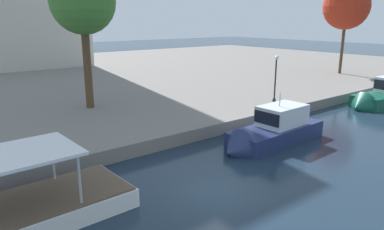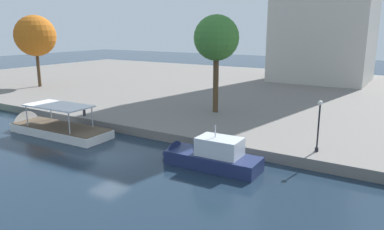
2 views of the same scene
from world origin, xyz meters
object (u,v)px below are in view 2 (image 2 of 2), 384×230
(tour_boat_1, at_px, (51,130))
(mooring_bollard_0, at_px, (84,111))
(motor_yacht_2, at_px, (206,158))
(lamp_post, at_px, (319,123))
(tree_0, at_px, (216,37))
(tree_1, at_px, (35,35))

(tour_boat_1, height_order, mooring_bollard_0, tour_boat_1)
(tour_boat_1, xyz_separation_m, mooring_bollard_0, (-0.06, 4.18, 0.97))
(motor_yacht_2, xyz_separation_m, lamp_post, (6.53, 5.07, 2.40))
(tree_0, xyz_separation_m, tree_1, (-32.31, 1.53, -0.09))
(lamp_post, xyz_separation_m, tree_0, (-12.79, 7.74, 5.80))
(lamp_post, bearing_deg, motor_yacht_2, -142.20)
(lamp_post, relative_size, tree_0, 0.37)
(tour_boat_1, relative_size, mooring_bollard_0, 13.21)
(mooring_bollard_0, distance_m, tree_1, 25.18)
(mooring_bollard_0, relative_size, tree_1, 0.08)
(mooring_bollard_0, bearing_deg, lamp_post, 2.79)
(motor_yacht_2, xyz_separation_m, mooring_bollard_0, (-16.89, 3.93, 0.70))
(tour_boat_1, distance_m, tree_0, 18.81)
(mooring_bollard_0, distance_m, lamp_post, 23.51)
(tree_1, bearing_deg, lamp_post, -11.62)
(tour_boat_1, height_order, motor_yacht_2, motor_yacht_2)
(lamp_post, bearing_deg, mooring_bollard_0, -177.21)
(lamp_post, bearing_deg, tree_1, 168.38)
(tree_0, bearing_deg, mooring_bollard_0, -140.10)
(motor_yacht_2, relative_size, tree_1, 0.72)
(motor_yacht_2, distance_m, lamp_post, 8.61)
(motor_yacht_2, distance_m, tree_1, 41.95)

